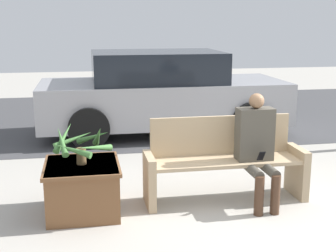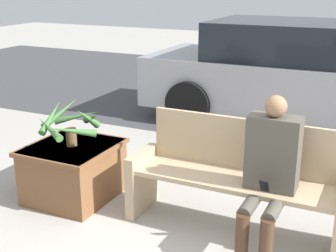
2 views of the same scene
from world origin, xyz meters
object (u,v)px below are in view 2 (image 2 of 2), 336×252
at_px(bench, 236,179).
at_px(person_seated, 270,167).
at_px(potted_plant, 70,122).
at_px(planter_box, 74,170).
at_px(parked_car, 296,74).

relative_size(bench, person_seated, 1.48).
distance_m(bench, potted_plant, 1.70).
bearing_deg(bench, planter_box, -175.70).
height_order(bench, potted_plant, potted_plant).
bearing_deg(potted_plant, planter_box, -31.93).
distance_m(bench, planter_box, 1.66).
xyz_separation_m(bench, planter_box, (-1.65, -0.12, -0.17)).
xyz_separation_m(bench, parked_car, (-0.17, 3.43, 0.29)).
relative_size(potted_plant, parked_car, 0.15).
bearing_deg(person_seated, parked_car, 97.75).
distance_m(person_seated, parked_car, 3.65).
bearing_deg(potted_plant, parked_car, 67.17).
relative_size(planter_box, parked_car, 0.19).
bearing_deg(parked_car, person_seated, -82.25).
bearing_deg(potted_plant, person_seated, -2.05).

